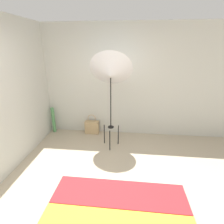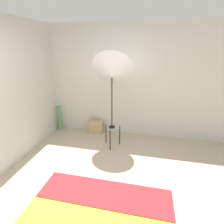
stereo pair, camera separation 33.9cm
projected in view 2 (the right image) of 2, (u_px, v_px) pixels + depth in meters
name	position (u px, v px, depth m)	size (l,w,h in m)	color
ground_plane	(84.00, 217.00, 2.28)	(14.00, 14.00, 0.00)	tan
wall_back	(119.00, 82.00, 4.11)	(8.00, 0.05, 2.60)	beige
wall_side_left	(10.00, 94.00, 3.08)	(0.05, 8.00, 2.60)	beige
photo_umbrella	(112.00, 73.00, 3.36)	(0.85, 0.67, 2.03)	black
tote_bag	(96.00, 126.00, 4.49)	(0.35, 0.15, 0.50)	tan
paper_roll	(59.00, 118.00, 4.60)	(0.08, 0.08, 0.65)	#56995B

